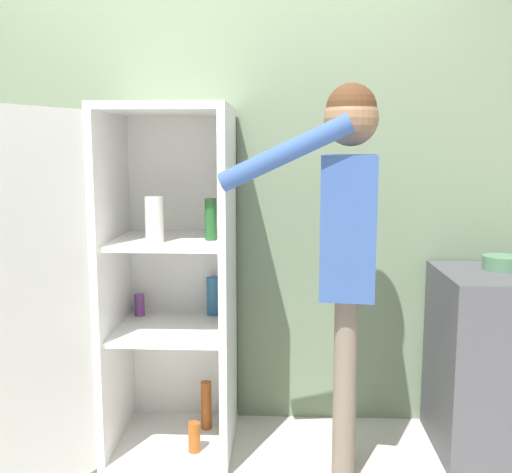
% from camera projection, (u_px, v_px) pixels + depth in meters
% --- Properties ---
extents(wall_back, '(7.00, 0.06, 2.55)m').
position_uv_depth(wall_back, '(216.00, 188.00, 3.20)').
color(wall_back, gray).
rests_on(wall_back, ground_plane).
extents(refrigerator, '(0.91, 1.16, 1.68)m').
position_uv_depth(refrigerator, '(147.00, 285.00, 2.84)').
color(refrigerator, white).
rests_on(refrigerator, ground_plane).
extents(person, '(0.70, 0.53, 1.76)m').
position_uv_depth(person, '(347.00, 228.00, 2.61)').
color(person, '#726656').
rests_on(person, ground_plane).
extents(counter, '(0.61, 0.60, 0.90)m').
position_uv_depth(counter, '(501.00, 363.00, 2.92)').
color(counter, '#4C4C51').
rests_on(counter, ground_plane).
extents(bowl, '(0.18, 0.18, 0.07)m').
position_uv_depth(bowl, '(502.00, 263.00, 2.92)').
color(bowl, '#517F5B').
rests_on(bowl, counter).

